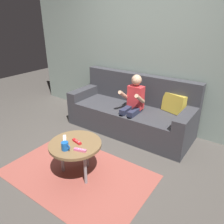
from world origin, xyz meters
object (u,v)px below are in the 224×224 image
(game_remote_white_center, at_px, (65,138))
(game_remote_red_near_edge, at_px, (77,142))
(coffee_mug, at_px, (65,146))
(coffee_table, at_px, (76,146))
(game_remote_pink_far_corner, at_px, (80,150))
(couch, at_px, (131,112))
(person_seated_on_couch, at_px, (133,103))

(game_remote_white_center, bearing_deg, game_remote_red_near_edge, 10.67)
(game_remote_white_center, relative_size, coffee_mug, 1.07)
(coffee_table, xyz_separation_m, game_remote_red_near_edge, (0.01, 0.02, 0.05))
(coffee_table, bearing_deg, game_remote_pink_far_corner, -29.04)
(coffee_table, distance_m, coffee_mug, 0.19)
(game_remote_red_near_edge, relative_size, coffee_mug, 1.22)
(couch, distance_m, coffee_mug, 1.59)
(coffee_table, relative_size, coffee_mug, 5.22)
(game_remote_red_near_edge, height_order, game_remote_white_center, same)
(person_seated_on_couch, distance_m, coffee_mug, 1.38)
(coffee_mug, bearing_deg, game_remote_red_near_edge, 89.97)
(person_seated_on_couch, xyz_separation_m, game_remote_red_near_edge, (-0.05, -1.20, -0.10))
(couch, relative_size, game_remote_red_near_edge, 14.42)
(couch, height_order, game_remote_white_center, couch)
(person_seated_on_couch, bearing_deg, game_remote_white_center, -100.22)
(game_remote_pink_far_corner, relative_size, coffee_mug, 1.22)
(game_remote_red_near_edge, bearing_deg, game_remote_white_center, -169.33)
(couch, distance_m, game_remote_pink_far_corner, 1.52)
(person_seated_on_couch, xyz_separation_m, game_remote_white_center, (-0.22, -1.23, -0.10))
(person_seated_on_couch, relative_size, coffee_mug, 8.47)
(game_remote_red_near_edge, distance_m, coffee_mug, 0.18)
(coffee_table, bearing_deg, game_remote_red_near_edge, 59.14)
(game_remote_pink_far_corner, distance_m, coffee_mug, 0.17)
(coffee_table, relative_size, game_remote_red_near_edge, 4.27)
(couch, xyz_separation_m, coffee_table, (0.06, -1.41, 0.10))
(coffee_table, relative_size, game_remote_pink_far_corner, 4.27)
(person_seated_on_couch, xyz_separation_m, coffee_mug, (-0.05, -1.38, -0.07))
(coffee_mug, bearing_deg, couch, 92.57)
(couch, xyz_separation_m, person_seated_on_couch, (0.12, -0.19, 0.26))
(coffee_mug, bearing_deg, person_seated_on_couch, 87.83)
(person_seated_on_couch, xyz_separation_m, coffee_table, (-0.06, -1.22, -0.16))
(coffee_table, bearing_deg, couch, 92.45)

